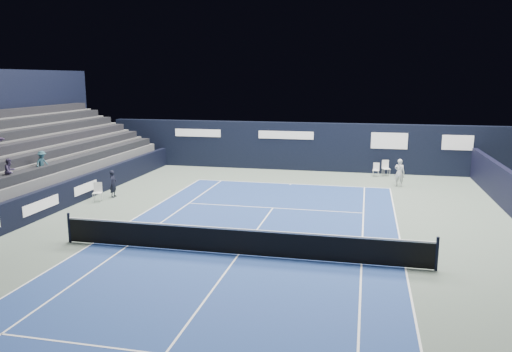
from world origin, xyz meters
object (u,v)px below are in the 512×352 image
at_px(folding_chair_back_a, 376,167).
at_px(tennis_net, 238,241).
at_px(line_judge_chair, 98,191).
at_px(tennis_player, 399,173).
at_px(folding_chair_back_b, 386,167).

bearing_deg(folding_chair_back_a, tennis_net, -99.49).
xyz_separation_m(folding_chair_back_a, tennis_net, (-4.77, -15.31, -0.05)).
distance_m(line_judge_chair, tennis_player, 16.09).
bearing_deg(folding_chair_back_b, folding_chair_back_a, -168.87).
xyz_separation_m(folding_chair_back_b, line_judge_chair, (-13.97, -9.75, -0.02)).
bearing_deg(line_judge_chair, tennis_player, 8.33).
xyz_separation_m(folding_chair_back_b, tennis_player, (0.63, -2.98, 0.22)).
bearing_deg(folding_chair_back_a, tennis_player, -57.88).
bearing_deg(tennis_player, line_judge_chair, -155.14).
bearing_deg(line_judge_chair, folding_chair_back_b, 18.36).
xyz_separation_m(line_judge_chair, tennis_net, (8.62, -5.87, -0.02)).
xyz_separation_m(line_judge_chair, tennis_player, (14.60, 6.77, 0.25)).
distance_m(tennis_net, tennis_player, 13.98).
relative_size(tennis_net, tennis_player, 8.39).
relative_size(line_judge_chair, tennis_net, 0.07).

